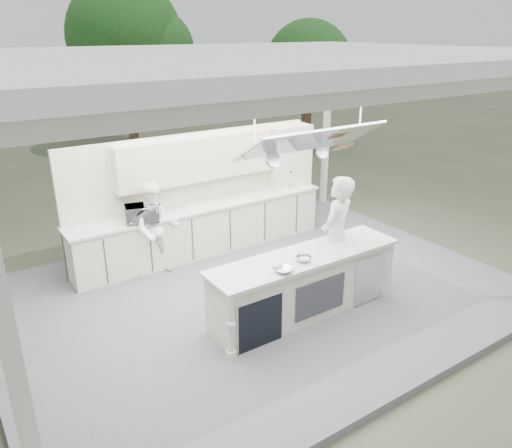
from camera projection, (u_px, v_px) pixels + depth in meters
ground at (259, 297)px, 8.24m from camera, size 90.00×90.00×0.00m
stage_deck at (260, 294)px, 8.22m from camera, size 8.00×6.00×0.12m
tent at (261, 62)px, 6.87m from camera, size 8.20×6.20×3.86m
demo_island at (304, 284)px, 7.41m from camera, size 3.10×0.79×0.95m
back_counter at (203, 228)px, 9.49m from camera, size 5.08×0.72×0.95m
back_wall_unit at (217, 173)px, 9.53m from camera, size 5.05×0.48×2.25m
tree_cluster at (66, 60)px, 14.49m from camera, size 19.55×9.40×5.85m
head_chef at (336, 237)px, 7.80m from camera, size 0.85×0.72×1.97m
sous_chef at (156, 229)px, 8.53m from camera, size 0.93×0.80×1.64m
toaster_oven at (142, 213)px, 8.45m from camera, size 0.62×0.49×0.30m
bowl_large at (283, 270)px, 6.74m from camera, size 0.32×0.32×0.07m
bowl_small at (304, 259)px, 7.06m from camera, size 0.26×0.26×0.07m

